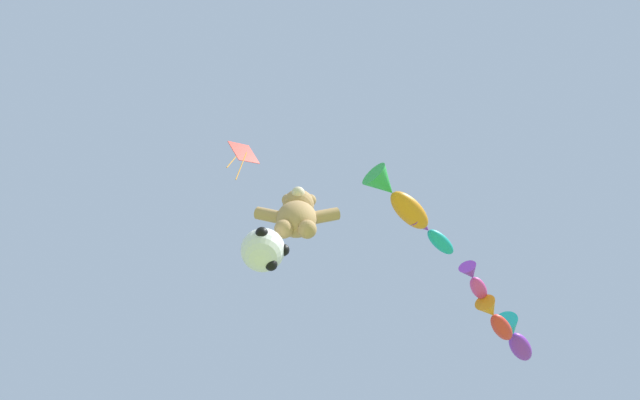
% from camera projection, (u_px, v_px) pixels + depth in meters
% --- Properties ---
extents(teddy_bear_kite, '(2.24, 0.99, 2.28)m').
position_uv_depth(teddy_bear_kite, '(297.00, 214.00, 11.13)').
color(teddy_bear_kite, tan).
extents(soccer_ball_kite, '(1.09, 1.08, 1.00)m').
position_uv_depth(soccer_ball_kite, '(263.00, 250.00, 9.49)').
color(soccer_ball_kite, white).
extents(fish_kite_tangerine, '(2.29, 2.29, 0.89)m').
position_uv_depth(fish_kite_tangerine, '(396.00, 197.00, 12.88)').
color(fish_kite_tangerine, orange).
extents(fish_kite_teal, '(1.64, 1.59, 0.58)m').
position_uv_depth(fish_kite_teal, '(431.00, 233.00, 13.35)').
color(fish_kite_teal, '#19ADB2').
extents(fish_kite_magenta, '(1.20, 1.52, 0.60)m').
position_uv_depth(fish_kite_magenta, '(474.00, 280.00, 14.34)').
color(fish_kite_magenta, '#E53F9E').
extents(fish_kite_crimson, '(1.60, 1.87, 0.71)m').
position_uv_depth(fish_kite_crimson, '(495.00, 318.00, 14.51)').
color(fish_kite_crimson, red).
extents(fish_kite_violet, '(1.75, 2.15, 0.86)m').
position_uv_depth(fish_kite_violet, '(515.00, 337.00, 15.55)').
color(fish_kite_violet, purple).
extents(diamond_kite, '(1.12, 0.84, 3.26)m').
position_uv_depth(diamond_kite, '(243.00, 154.00, 15.08)').
color(diamond_kite, red).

